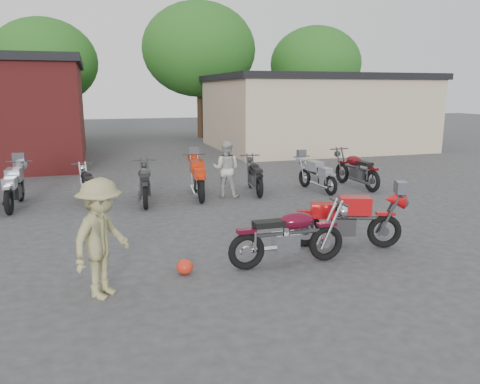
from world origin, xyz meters
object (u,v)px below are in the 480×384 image
object	(u,v)px
row_bike_6	(317,173)
row_bike_7	(356,168)
person_tan	(102,239)
helmet	(185,267)
row_bike_3	(145,181)
row_bike_5	(255,174)
sportbike	(348,217)
row_bike_4	(198,176)
row_bike_1	(14,185)
row_bike_2	(87,183)
person_light	(226,169)
vintage_motorcycle	(290,232)

from	to	relation	value
row_bike_6	row_bike_7	bearing A→B (deg)	-93.89
person_tan	row_bike_7	bearing A→B (deg)	-13.91
helmet	person_tan	size ratio (longest dim) A/B	0.16
row_bike_3	row_bike_5	size ratio (longest dim) A/B	1.04
sportbike	row_bike_5	distance (m)	5.25
row_bike_4	row_bike_6	bearing A→B (deg)	-87.97
row_bike_7	row_bike_1	bearing A→B (deg)	83.00
row_bike_6	row_bike_5	bearing A→B (deg)	71.30
helmet	row_bike_5	distance (m)	6.51
row_bike_2	row_bike_3	world-z (taller)	row_bike_3
row_bike_2	row_bike_5	bearing A→B (deg)	-101.03
helmet	row_bike_4	bearing A→B (deg)	75.58
row_bike_2	sportbike	bearing A→B (deg)	-147.19
person_tan	row_bike_5	distance (m)	7.61
sportbike	row_bike_6	world-z (taller)	sportbike
row_bike_3	row_bike_5	xyz separation A→B (m)	(3.25, 0.35, -0.02)
helmet	row_bike_1	distance (m)	6.70
row_bike_4	person_light	bearing A→B (deg)	-99.14
row_bike_3	row_bike_4	bearing A→B (deg)	-74.16
person_tan	row_bike_1	distance (m)	6.60
vintage_motorcycle	person_light	world-z (taller)	person_light
row_bike_2	row_bike_6	xyz separation A→B (m)	(6.60, -0.52, 0.00)
person_light	row_bike_4	size ratio (longest dim) A/B	0.75
person_tan	row_bike_1	world-z (taller)	person_tan
helmet	row_bike_7	distance (m)	8.49
row_bike_2	row_bike_7	xyz separation A→B (m)	(8.02, -0.40, 0.09)
helmet	row_bike_3	bearing A→B (deg)	90.79
vintage_motorcycle	row_bike_1	distance (m)	7.85
helmet	row_bike_4	size ratio (longest dim) A/B	0.13
helmet	person_light	size ratio (longest dim) A/B	0.18
person_light	row_bike_2	bearing A→B (deg)	21.32
vintage_motorcycle	person_light	xyz separation A→B (m)	(0.40, 5.49, 0.21)
person_light	person_tan	bearing A→B (deg)	87.85
person_light	row_bike_1	xyz separation A→B (m)	(-5.57, 0.41, -0.20)
vintage_motorcycle	row_bike_6	world-z (taller)	vintage_motorcycle
helmet	person_light	xyz separation A→B (m)	(2.22, 5.38, 0.67)
person_light	row_bike_7	world-z (taller)	person_light
row_bike_3	person_tan	bearing A→B (deg)	173.93
row_bike_2	row_bike_3	xyz separation A→B (m)	(1.48, -0.55, 0.06)
sportbike	row_bike_1	distance (m)	8.51
helmet	row_bike_6	bearing A→B (deg)	46.67
person_tan	row_bike_1	bearing A→B (deg)	56.83
person_light	sportbike	bearing A→B (deg)	130.52
vintage_motorcycle	row_bike_3	size ratio (longest dim) A/B	1.01
row_bike_2	row_bike_4	world-z (taller)	row_bike_4
sportbike	row_bike_5	bearing A→B (deg)	110.63
vintage_motorcycle	row_bike_4	xyz separation A→B (m)	(-0.38, 5.70, 0.03)
sportbike	row_bike_7	distance (m)	5.99
vintage_motorcycle	row_bike_3	world-z (taller)	vintage_motorcycle
row_bike_5	row_bike_7	world-z (taller)	row_bike_7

